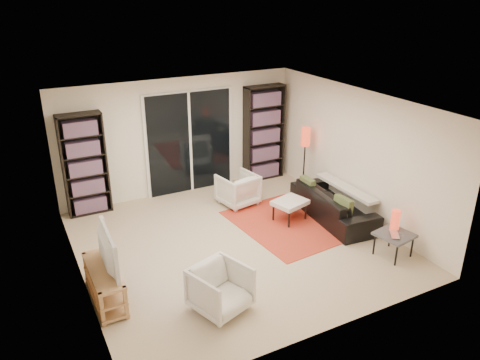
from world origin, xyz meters
The scene contains 20 objects.
floor centered at (0.00, 0.00, 0.00)m, with size 5.00×5.00×0.00m, color beige.
wall_back centered at (0.00, 2.50, 1.20)m, with size 5.00×0.02×2.40m, color white.
wall_front centered at (0.00, -2.50, 1.20)m, with size 5.00×0.02×2.40m, color white.
wall_left centered at (-2.50, 0.00, 1.20)m, with size 0.02×5.00×2.40m, color white.
wall_right centered at (2.50, 0.00, 1.20)m, with size 0.02×5.00×2.40m, color white.
ceiling centered at (0.00, 0.00, 2.40)m, with size 5.00×5.00×0.02m, color white.
sliding_door centered at (0.20, 2.46, 1.05)m, with size 1.92×0.08×2.16m.
bookshelf_left centered at (-1.95, 2.33, 0.98)m, with size 0.80×0.30×1.95m.
bookshelf_right centered at (1.90, 2.33, 1.05)m, with size 0.90×0.30×2.10m.
tv_stand centered at (-2.30, -0.57, 0.26)m, with size 0.37×1.15×0.50m.
tv centered at (-2.28, -0.57, 0.78)m, with size 0.98×0.13×0.56m, color black.
rug centered at (1.12, 0.16, 0.01)m, with size 1.59×2.16×0.01m, color red.
sofa centered at (2.05, -0.01, 0.29)m, with size 1.98×0.77×0.58m, color black.
armchair_back centered at (0.74, 1.35, 0.32)m, with size 0.68×0.70×0.64m, color silver.
armchair_front centered at (-0.97, -1.48, 0.32)m, with size 0.68×0.70×0.64m, color silver.
ottoman centered at (1.28, 0.28, 0.35)m, with size 0.70×0.62×0.40m.
side_table centered at (2.08, -1.54, 0.36)m, with size 0.61×0.61×0.40m.
laptop centered at (2.07, -1.60, 0.41)m, with size 0.31×0.20×0.02m, color silver.
table_lamp centered at (2.20, -1.40, 0.56)m, with size 0.14×0.14×0.33m, color red.
floor_lamp centered at (2.25, 1.26, 1.08)m, with size 0.21×0.21×1.41m.
Camera 1 is at (-3.13, -6.21, 4.06)m, focal length 35.00 mm.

